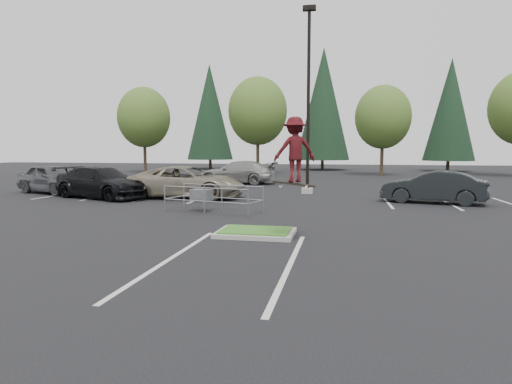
% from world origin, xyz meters
% --- Properties ---
extents(ground, '(120.00, 120.00, 0.00)m').
position_xyz_m(ground, '(0.00, 0.00, 0.00)').
color(ground, black).
rests_on(ground, ground).
extents(grass_median, '(2.20, 1.60, 0.16)m').
position_xyz_m(grass_median, '(0.00, 0.00, 0.08)').
color(grass_median, gray).
rests_on(grass_median, ground).
extents(stall_lines, '(22.62, 17.60, 0.01)m').
position_xyz_m(stall_lines, '(-1.35, 6.02, 0.00)').
color(stall_lines, beige).
rests_on(stall_lines, ground).
extents(light_pole, '(0.70, 0.60, 10.12)m').
position_xyz_m(light_pole, '(0.50, 12.00, 4.56)').
color(light_pole, gray).
rests_on(light_pole, ground).
extents(decid_a, '(5.44, 5.44, 8.91)m').
position_xyz_m(decid_a, '(-18.01, 30.03, 5.58)').
color(decid_a, '#38281C').
rests_on(decid_a, ground).
extents(decid_b, '(5.89, 5.89, 9.64)m').
position_xyz_m(decid_b, '(-6.01, 30.53, 6.04)').
color(decid_b, '#38281C').
rests_on(decid_b, ground).
extents(decid_c, '(5.12, 5.12, 8.38)m').
position_xyz_m(decid_c, '(5.99, 29.83, 5.25)').
color(decid_c, '#38281C').
rests_on(decid_c, ground).
extents(conif_a, '(5.72, 5.72, 13.00)m').
position_xyz_m(conif_a, '(-14.00, 40.00, 7.10)').
color(conif_a, '#38281C').
rests_on(conif_a, ground).
extents(conif_b, '(6.38, 6.38, 14.50)m').
position_xyz_m(conif_b, '(0.00, 40.50, 7.85)').
color(conif_b, '#38281C').
rests_on(conif_b, ground).
extents(conif_c, '(5.50, 5.50, 12.50)m').
position_xyz_m(conif_c, '(14.00, 39.50, 6.85)').
color(conif_c, '#38281C').
rests_on(conif_c, ground).
extents(cart_corral, '(3.95, 2.22, 1.06)m').
position_xyz_m(cart_corral, '(-2.91, 4.10, 0.67)').
color(cart_corral, gray).
rests_on(cart_corral, ground).
extents(skateboarder, '(1.22, 0.97, 1.79)m').
position_xyz_m(skateboarder, '(1.20, -1.00, 2.44)').
color(skateboarder, black).
rests_on(skateboarder, ground).
extents(car_l_tan, '(5.88, 2.81, 1.62)m').
position_xyz_m(car_l_tan, '(-5.29, 8.54, 0.81)').
color(car_l_tan, gray).
rests_on(car_l_tan, ground).
extents(car_l_black, '(5.89, 3.92, 1.59)m').
position_xyz_m(car_l_black, '(-9.59, 7.70, 0.79)').
color(car_l_black, black).
rests_on(car_l_black, ground).
extents(car_l_grey, '(5.22, 3.60, 1.65)m').
position_xyz_m(car_l_grey, '(-13.50, 9.26, 0.82)').
color(car_l_grey, '#43464A').
rests_on(car_l_grey, ground).
extents(car_r_charc, '(4.76, 2.66, 1.49)m').
position_xyz_m(car_r_charc, '(6.50, 8.84, 0.74)').
color(car_r_charc, black).
rests_on(car_r_charc, ground).
extents(car_far_silver, '(5.77, 2.73, 1.63)m').
position_xyz_m(car_far_silver, '(-5.00, 18.00, 0.81)').
color(car_far_silver, gray).
rests_on(car_far_silver, ground).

